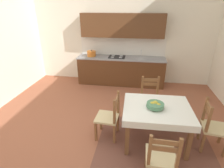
{
  "coord_description": "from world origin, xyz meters",
  "views": [
    {
      "loc": [
        0.57,
        -2.79,
        2.39
      ],
      "look_at": [
        0.08,
        0.37,
        0.98
      ],
      "focal_mm": 28.36,
      "sensor_mm": 36.0,
      "label": 1
    }
  ],
  "objects_px": {
    "dining_chair_tv_side": "(109,117)",
    "fruit_bowl": "(155,105)",
    "dining_chair_window_side": "(212,127)",
    "dining_chair_camera_side": "(161,158)",
    "kitchen_cabinetry": "(121,58)",
    "dining_table": "(157,114)",
    "dining_chair_kitchen_side": "(150,98)"
  },
  "relations": [
    {
      "from": "dining_chair_window_side",
      "to": "dining_chair_camera_side",
      "type": "bearing_deg",
      "value": -138.7
    },
    {
      "from": "kitchen_cabinetry",
      "to": "dining_chair_window_side",
      "type": "xyz_separation_m",
      "value": [
        1.91,
        -2.71,
        -0.41
      ]
    },
    {
      "from": "dining_chair_tv_side",
      "to": "fruit_bowl",
      "type": "height_order",
      "value": "dining_chair_tv_side"
    },
    {
      "from": "kitchen_cabinetry",
      "to": "dining_chair_camera_side",
      "type": "bearing_deg",
      "value": -74.99
    },
    {
      "from": "dining_table",
      "to": "dining_chair_camera_side",
      "type": "xyz_separation_m",
      "value": [
        0.02,
        -0.86,
        -0.18
      ]
    },
    {
      "from": "dining_table",
      "to": "dining_chair_window_side",
      "type": "relative_size",
      "value": 1.31
    },
    {
      "from": "dining_chair_camera_side",
      "to": "dining_chair_kitchen_side",
      "type": "height_order",
      "value": "same"
    },
    {
      "from": "kitchen_cabinetry",
      "to": "dining_chair_kitchen_side",
      "type": "bearing_deg",
      "value": -64.27
    },
    {
      "from": "dining_table",
      "to": "dining_chair_window_side",
      "type": "height_order",
      "value": "dining_chair_window_side"
    },
    {
      "from": "kitchen_cabinetry",
      "to": "dining_chair_tv_side",
      "type": "distance_m",
      "value": 2.72
    },
    {
      "from": "dining_chair_camera_side",
      "to": "dining_chair_kitchen_side",
      "type": "distance_m",
      "value": 1.75
    },
    {
      "from": "dining_chair_kitchen_side",
      "to": "dining_table",
      "type": "bearing_deg",
      "value": -85.7
    },
    {
      "from": "dining_chair_camera_side",
      "to": "dining_chair_kitchen_side",
      "type": "relative_size",
      "value": 1.0
    },
    {
      "from": "dining_chair_kitchen_side",
      "to": "fruit_bowl",
      "type": "height_order",
      "value": "dining_chair_kitchen_side"
    },
    {
      "from": "dining_chair_kitchen_side",
      "to": "fruit_bowl",
      "type": "distance_m",
      "value": 1.0
    },
    {
      "from": "dining_table",
      "to": "dining_chair_camera_side",
      "type": "bearing_deg",
      "value": -88.96
    },
    {
      "from": "dining_table",
      "to": "dining_chair_tv_side",
      "type": "xyz_separation_m",
      "value": [
        -0.87,
        0.01,
        -0.18
      ]
    },
    {
      "from": "dining_chair_camera_side",
      "to": "dining_chair_kitchen_side",
      "type": "xyz_separation_m",
      "value": [
        -0.08,
        1.75,
        0.0
      ]
    },
    {
      "from": "dining_chair_window_side",
      "to": "kitchen_cabinetry",
      "type": "bearing_deg",
      "value": 125.21
    },
    {
      "from": "kitchen_cabinetry",
      "to": "dining_table",
      "type": "height_order",
      "value": "kitchen_cabinetry"
    },
    {
      "from": "dining_chair_window_side",
      "to": "fruit_bowl",
      "type": "xyz_separation_m",
      "value": [
        -1.02,
        -0.02,
        0.37
      ]
    },
    {
      "from": "kitchen_cabinetry",
      "to": "fruit_bowl",
      "type": "height_order",
      "value": "kitchen_cabinetry"
    },
    {
      "from": "dining_table",
      "to": "dining_chair_kitchen_side",
      "type": "relative_size",
      "value": 1.31
    },
    {
      "from": "dining_chair_kitchen_side",
      "to": "dining_chair_tv_side",
      "type": "bearing_deg",
      "value": -132.29
    },
    {
      "from": "dining_chair_tv_side",
      "to": "dining_chair_camera_side",
      "type": "bearing_deg",
      "value": -44.42
    },
    {
      "from": "dining_chair_window_side",
      "to": "dining_chair_tv_side",
      "type": "height_order",
      "value": "same"
    },
    {
      "from": "dining_table",
      "to": "dining_chair_camera_side",
      "type": "height_order",
      "value": "dining_chair_camera_side"
    },
    {
      "from": "dining_chair_kitchen_side",
      "to": "fruit_bowl",
      "type": "relative_size",
      "value": 3.1
    },
    {
      "from": "dining_chair_kitchen_side",
      "to": "dining_chair_tv_side",
      "type": "xyz_separation_m",
      "value": [
        -0.8,
        -0.88,
        0.0
      ]
    },
    {
      "from": "fruit_bowl",
      "to": "dining_chair_camera_side",
      "type": "bearing_deg",
      "value": -85.69
    },
    {
      "from": "dining_table",
      "to": "dining_chair_window_side",
      "type": "xyz_separation_m",
      "value": [
        0.98,
        -0.01,
        -0.18
      ]
    },
    {
      "from": "dining_chair_camera_side",
      "to": "dining_chair_tv_side",
      "type": "relative_size",
      "value": 1.0
    }
  ]
}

